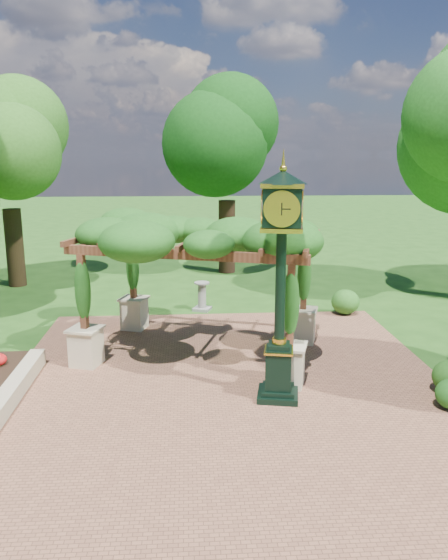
{
  "coord_description": "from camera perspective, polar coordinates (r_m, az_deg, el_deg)",
  "views": [
    {
      "loc": [
        -0.86,
        -10.08,
        5.09
      ],
      "look_at": [
        0.0,
        2.5,
        2.2
      ],
      "focal_mm": 35.0,
      "sensor_mm": 36.0,
      "label": 1
    }
  ],
  "objects": [
    {
      "name": "ground",
      "position": [
        11.33,
        0.89,
        -13.8
      ],
      "size": [
        120.0,
        120.0,
        0.0
      ],
      "primitive_type": "plane",
      "color": "#1E4714",
      "rests_on": "ground"
    },
    {
      "name": "brick_plaza",
      "position": [
        12.22,
        0.49,
        -11.61
      ],
      "size": [
        10.0,
        12.0,
        0.04
      ],
      "primitive_type": "cube",
      "color": "brown",
      "rests_on": "ground"
    },
    {
      "name": "border_wall",
      "position": [
        12.24,
        -21.8,
        -11.62
      ],
      "size": [
        0.35,
        5.0,
        0.4
      ],
      "primitive_type": "cube",
      "color": "#C6B793",
      "rests_on": "ground"
    },
    {
      "name": "pedestal_clock",
      "position": [
        11.08,
        5.97,
        1.5
      ],
      "size": [
        1.13,
        1.13,
        4.87
      ],
      "rotation": [
        0.0,
        0.0,
        -0.2
      ],
      "color": "black",
      "rests_on": "brick_plaza"
    },
    {
      "name": "pergola",
      "position": [
        13.7,
        -2.54,
        4.08
      ],
      "size": [
        6.61,
        5.19,
        3.64
      ],
      "rotation": [
        0.0,
        0.0,
        -0.31
      ],
      "color": "beige",
      "rests_on": "brick_plaza"
    },
    {
      "name": "sundial",
      "position": [
        18.28,
        -2.31,
        -1.89
      ],
      "size": [
        0.69,
        0.69,
        0.97
      ],
      "rotation": [
        0.0,
        0.0,
        -0.36
      ],
      "color": "gray",
      "rests_on": "ground"
    },
    {
      "name": "shrub_back",
      "position": [
        18.14,
        12.57,
        -2.24
      ],
      "size": [
        0.94,
        0.94,
        0.81
      ],
      "primitive_type": "ellipsoid",
      "rotation": [
        0.0,
        0.0,
        0.05
      ],
      "color": "#265C1A",
      "rests_on": "brick_plaza"
    },
    {
      "name": "tree_west_far",
      "position": [
        22.8,
        -21.82,
        12.79
      ],
      "size": [
        3.88,
        3.88,
        7.89
      ],
      "color": "black",
      "rests_on": "ground"
    },
    {
      "name": "tree_north",
      "position": [
        23.84,
        0.31,
        14.15
      ],
      "size": [
        4.11,
        4.11,
        8.19
      ],
      "color": "#321E14",
      "rests_on": "ground"
    }
  ]
}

